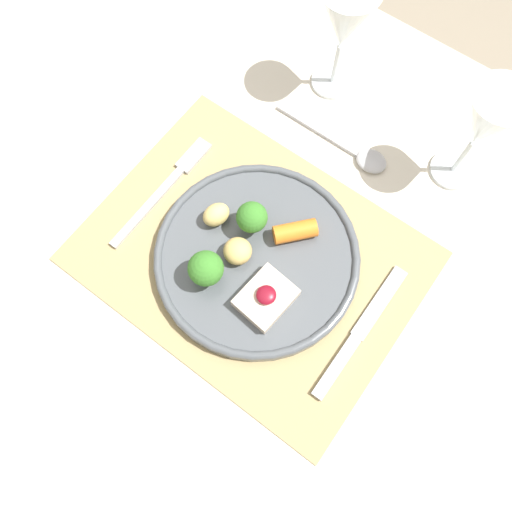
{
  "coord_description": "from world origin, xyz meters",
  "views": [
    {
      "loc": [
        0.15,
        -0.19,
        1.45
      ],
      "look_at": [
        0.01,
        -0.0,
        0.8
      ],
      "focal_mm": 35.0,
      "sensor_mm": 36.0,
      "label": 1
    }
  ],
  "objects_px": {
    "wine_glass_near": "(486,124)",
    "wine_glass_far": "(345,23)",
    "fork": "(168,184)",
    "dinner_plate": "(254,257)",
    "spoon": "(356,152)",
    "knife": "(355,339)"
  },
  "relations": [
    {
      "from": "wine_glass_near",
      "to": "wine_glass_far",
      "type": "bearing_deg",
      "value": 173.23
    },
    {
      "from": "knife",
      "to": "wine_glass_near",
      "type": "bearing_deg",
      "value": 91.65
    },
    {
      "from": "fork",
      "to": "dinner_plate",
      "type": "bearing_deg",
      "value": -6.6
    },
    {
      "from": "wine_glass_near",
      "to": "wine_glass_far",
      "type": "xyz_separation_m",
      "value": [
        -0.24,
        0.03,
        0.0
      ]
    },
    {
      "from": "dinner_plate",
      "to": "fork",
      "type": "relative_size",
      "value": 1.35
    },
    {
      "from": "dinner_plate",
      "to": "spoon",
      "type": "bearing_deg",
      "value": 84.79
    },
    {
      "from": "wine_glass_near",
      "to": "fork",
      "type": "bearing_deg",
      "value": -140.12
    },
    {
      "from": "spoon",
      "to": "fork",
      "type": "bearing_deg",
      "value": -132.32
    },
    {
      "from": "dinner_plate",
      "to": "knife",
      "type": "distance_m",
      "value": 0.18
    },
    {
      "from": "spoon",
      "to": "dinner_plate",
      "type": "bearing_deg",
      "value": -94.9
    },
    {
      "from": "dinner_plate",
      "to": "wine_glass_far",
      "type": "distance_m",
      "value": 0.36
    },
    {
      "from": "spoon",
      "to": "wine_glass_far",
      "type": "relative_size",
      "value": 1.1
    },
    {
      "from": "dinner_plate",
      "to": "wine_glass_far",
      "type": "relative_size",
      "value": 1.61
    },
    {
      "from": "dinner_plate",
      "to": "wine_glass_near",
      "type": "relative_size",
      "value": 1.65
    },
    {
      "from": "knife",
      "to": "spoon",
      "type": "height_order",
      "value": "spoon"
    },
    {
      "from": "dinner_plate",
      "to": "wine_glass_far",
      "type": "xyz_separation_m",
      "value": [
        -0.08,
        0.33,
        0.11
      ]
    },
    {
      "from": "fork",
      "to": "wine_glass_far",
      "type": "xyz_separation_m",
      "value": [
        0.09,
        0.31,
        0.12
      ]
    },
    {
      "from": "fork",
      "to": "knife",
      "type": "bearing_deg",
      "value": -4.83
    },
    {
      "from": "fork",
      "to": "knife",
      "type": "height_order",
      "value": "knife"
    },
    {
      "from": "dinner_plate",
      "to": "spoon",
      "type": "relative_size",
      "value": 1.46
    },
    {
      "from": "spoon",
      "to": "knife",
      "type": "bearing_deg",
      "value": -57.57
    },
    {
      "from": "fork",
      "to": "wine_glass_far",
      "type": "bearing_deg",
      "value": 73.3
    }
  ]
}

